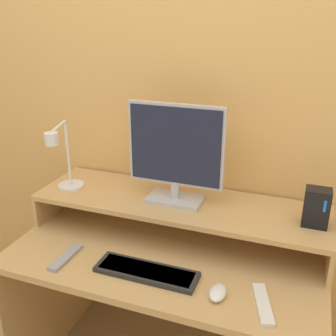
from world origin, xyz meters
The scene contains 10 objects.
wall_back centered at (0.00, 0.71, 1.25)m, with size 6.00×0.05×2.50m.
desk centered at (0.00, 0.34, 0.51)m, with size 1.27×0.68×0.71m.
monitor_shelf centered at (0.00, 0.49, 0.85)m, with size 1.27×0.37×0.16m.
monitor centered at (-0.01, 0.48, 1.09)m, with size 0.41×0.14×0.43m.
desk_lamp centered at (-0.50, 0.39, 1.02)m, with size 0.13×0.25×0.32m.
router_dock centered at (0.55, 0.47, 0.95)m, with size 0.09×0.07×0.15m.
keyboard centered at (-0.02, 0.17, 0.72)m, with size 0.39×0.12×0.02m.
mouse centered at (0.26, 0.14, 0.73)m, with size 0.06×0.10×0.03m.
remote_control centered at (-0.35, 0.14, 0.72)m, with size 0.05×0.18×0.02m.
remote_secondary centered at (0.42, 0.14, 0.72)m, with size 0.10×0.20×0.02m.
Camera 1 is at (0.48, -0.95, 1.63)m, focal length 42.00 mm.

